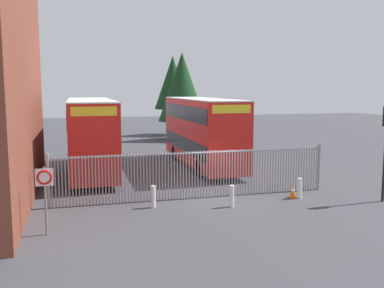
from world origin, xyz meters
The scene contains 11 objects.
ground_plane centered at (0.00, 8.00, 0.00)m, with size 100.00×100.00×0.00m, color #3D3D42.
palisade_fence centered at (-0.94, 0.00, 1.18)m, with size 13.07×0.14×2.35m.
double_decker_bus_near_gate centered at (1.66, 7.62, 2.42)m, with size 2.54×10.81×4.42m.
double_decker_bus_behind_fence_left centered at (-5.35, 7.25, 2.42)m, with size 2.54×10.81×4.42m.
bollard_near_left centered at (-3.10, -1.09, 0.47)m, with size 0.20×0.20×0.95m, color silver.
bollard_center_front centered at (0.18, -1.89, 0.47)m, with size 0.20×0.20×0.95m, color silver.
bollard_near_right centered at (3.73, -1.33, 0.47)m, with size 0.20×0.20×0.95m, color silver.
traffic_cone_by_gate centered at (3.48, -1.15, 0.29)m, with size 0.34×0.34×0.59m.
speed_limit_sign_post centered at (-7.30, -3.54, 1.78)m, with size 0.60×0.14×2.40m.
tree_tall_back centered at (3.95, 22.22, 5.19)m, with size 4.68×4.68×8.54m.
tree_short_side centered at (4.09, 26.99, 5.66)m, with size 3.98×3.98×8.52m.
Camera 1 is at (-6.19, -18.77, 5.08)m, focal length 40.13 mm.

